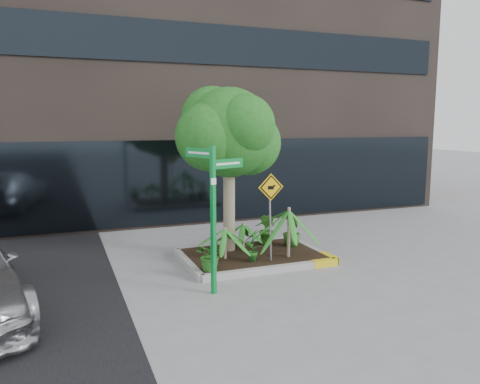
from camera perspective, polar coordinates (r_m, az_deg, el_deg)
name	(u,v)px	position (r m, az deg, el deg)	size (l,w,h in m)	color
ground	(250,264)	(10.90, 1.21, -8.73)	(80.00, 80.00, 0.00)	gray
building	(177,9)	(19.16, -7.73, 21.26)	(18.00, 8.00, 15.00)	#2D2621
planter	(254,255)	(11.20, 1.77, -7.72)	(3.35, 2.36, 0.15)	#9E9E99
tree	(229,133)	(11.09, -1.40, 7.25)	(2.73, 2.42, 4.09)	tan
palm_front	(289,211)	(10.73, 6.01, -2.26)	(1.30, 1.30, 1.45)	tan
palm_left	(225,229)	(10.61, -1.84, -4.58)	(0.82, 0.82, 0.91)	tan
palm_back	(243,224)	(11.61, 0.40, -3.96)	(0.70, 0.70, 0.77)	tan
shrub_a	(209,255)	(9.89, -3.76, -7.63)	(0.60, 0.60, 0.67)	#245D1A
shrub_b	(292,230)	(11.83, 6.33, -4.67)	(0.44, 0.44, 0.79)	#295F1C
shrub_c	(253,245)	(10.48, 1.56, -6.45)	(0.40, 0.40, 0.75)	#21621E
shrub_d	(267,229)	(11.90, 3.33, -4.55)	(0.44, 0.44, 0.79)	#306B1F
street_sign_post	(213,203)	(8.74, -3.27, -1.34)	(1.03, 0.78, 2.81)	#0B8231
cattle_sign	(271,202)	(10.37, 3.75, -1.24)	(0.61, 0.15, 1.97)	slate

